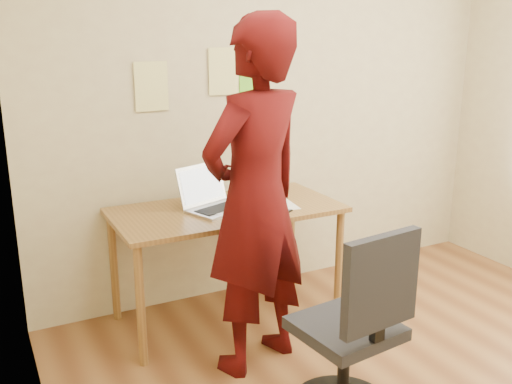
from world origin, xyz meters
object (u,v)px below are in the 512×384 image
desk (227,221)px  person (255,200)px  phone (282,210)px  office_chair (354,340)px  laptop (213,200)px

desk → person: person is taller
phone → office_chair: bearing=-130.3°
laptop → office_chair: 1.29m
desk → laptop: bearing=166.7°
desk → laptop: size_ratio=3.13×
office_chair → desk: bearing=88.5°
laptop → office_chair: size_ratio=0.46×
laptop → office_chair: bearing=-101.7°
phone → desk: bearing=112.7°
phone → office_chair: (-0.17, -0.99, -0.33)m
office_chair → person: (-0.18, 0.65, 0.53)m
laptop → person: bearing=-110.0°
desk → phone: size_ratio=11.00×
desk → laptop: (-0.08, 0.02, 0.14)m
desk → laptop: laptop is taller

